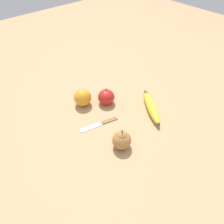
{
  "coord_description": "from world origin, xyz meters",
  "views": [
    {
      "loc": [
        0.46,
        -0.49,
        0.65
      ],
      "look_at": [
        -0.06,
        -0.04,
        0.03
      ],
      "focal_mm": 35.0,
      "sensor_mm": 36.0,
      "label": 1
    }
  ],
  "objects_px": {
    "paring_knife": "(101,123)",
    "orange": "(83,98)",
    "banana": "(151,107)",
    "pear": "(122,139)",
    "apple": "(107,97)"
  },
  "relations": [
    {
      "from": "paring_knife",
      "to": "orange",
      "type": "bearing_deg",
      "value": 6.72
    },
    {
      "from": "banana",
      "to": "paring_knife",
      "type": "bearing_deg",
      "value": 103.77
    },
    {
      "from": "orange",
      "to": "pear",
      "type": "height_order",
      "value": "pear"
    },
    {
      "from": "banana",
      "to": "apple",
      "type": "distance_m",
      "value": 0.2
    },
    {
      "from": "banana",
      "to": "paring_knife",
      "type": "relative_size",
      "value": 1.25
    },
    {
      "from": "paring_knife",
      "to": "banana",
      "type": "bearing_deg",
      "value": -94.92
    },
    {
      "from": "apple",
      "to": "paring_knife",
      "type": "bearing_deg",
      "value": -51.23
    },
    {
      "from": "paring_knife",
      "to": "pear",
      "type": "bearing_deg",
      "value": -171.25
    },
    {
      "from": "banana",
      "to": "pear",
      "type": "xyz_separation_m",
      "value": [
        0.06,
        -0.24,
        0.02
      ]
    },
    {
      "from": "orange",
      "to": "paring_knife",
      "type": "bearing_deg",
      "value": -7.8
    },
    {
      "from": "apple",
      "to": "pear",
      "type": "bearing_deg",
      "value": -28.42
    },
    {
      "from": "paring_knife",
      "to": "apple",
      "type": "bearing_deg",
      "value": -36.7
    },
    {
      "from": "banana",
      "to": "pear",
      "type": "relative_size",
      "value": 2.32
    },
    {
      "from": "pear",
      "to": "apple",
      "type": "distance_m",
      "value": 0.26
    },
    {
      "from": "banana",
      "to": "pear",
      "type": "height_order",
      "value": "pear"
    }
  ]
}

